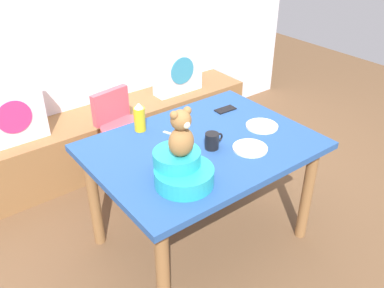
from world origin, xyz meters
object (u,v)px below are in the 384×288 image
at_px(highchair, 123,129).
at_px(dinner_plate_near, 262,126).
at_px(teddy_bear, 181,134).
at_px(dinner_plate_far, 250,148).
at_px(pillow_floral_right, 177,68).
at_px(ketchup_bottle, 139,118).
at_px(cell_phone, 225,110).
at_px(pillow_floral_left, 11,113).
at_px(infant_seat_teal, 182,170).
at_px(coffee_mug, 212,141).
at_px(dining_table, 202,158).

bearing_deg(highchair, dinner_plate_near, -58.48).
relative_size(teddy_bear, dinner_plate_far, 1.25).
bearing_deg(pillow_floral_right, ketchup_bottle, -136.39).
bearing_deg(teddy_bear, cell_phone, 33.81).
height_order(ketchup_bottle, dinner_plate_near, ketchup_bottle).
bearing_deg(dinner_plate_near, cell_phone, 94.58).
relative_size(pillow_floral_left, infant_seat_teal, 1.33).
xyz_separation_m(dinner_plate_far, cell_phone, (0.22, 0.46, -0.00)).
xyz_separation_m(pillow_floral_right, highchair, (-0.79, -0.42, -0.16)).
relative_size(infant_seat_teal, teddy_bear, 1.32).
relative_size(highchair, coffee_mug, 6.58).
relative_size(coffee_mug, cell_phone, 0.83).
relative_size(pillow_floral_left, cell_phone, 3.06).
bearing_deg(pillow_floral_right, dining_table, -119.63).
height_order(pillow_floral_right, highchair, pillow_floral_right).
height_order(teddy_bear, ketchup_bottle, teddy_bear).
bearing_deg(infant_seat_teal, pillow_floral_left, 106.56).
bearing_deg(coffee_mug, dinner_plate_near, 0.48).
relative_size(highchair, teddy_bear, 3.16).
xyz_separation_m(infant_seat_teal, cell_phone, (0.71, 0.48, -0.07)).
bearing_deg(pillow_floral_left, teddy_bear, -73.44).
bearing_deg(pillow_floral_right, teddy_bear, -124.93).
bearing_deg(pillow_floral_left, highchair, -33.06).
distance_m(pillow_floral_right, ketchup_bottle, 1.23).
distance_m(teddy_bear, dinner_plate_far, 0.56).
distance_m(highchair, dinner_plate_far, 1.06).
bearing_deg(coffee_mug, infant_seat_teal, -154.52).
bearing_deg(ketchup_bottle, pillow_floral_left, 122.51).
distance_m(pillow_floral_left, dinner_plate_far, 1.69).
bearing_deg(infant_seat_teal, teddy_bear, -90.00).
relative_size(pillow_floral_right, coffee_mug, 3.67).
relative_size(pillow_floral_left, teddy_bear, 1.76).
bearing_deg(pillow_floral_left, coffee_mug, -59.32).
height_order(teddy_bear, cell_phone, teddy_bear).
distance_m(ketchup_bottle, dinner_plate_far, 0.69).
xyz_separation_m(pillow_floral_right, teddy_bear, (-1.00, -1.43, 0.34)).
xyz_separation_m(dining_table, highchair, (-0.10, 0.79, -0.12)).
distance_m(dining_table, dinner_plate_far, 0.30).
relative_size(dining_table, teddy_bear, 5.15).
xyz_separation_m(pillow_floral_right, infant_seat_teal, (-1.00, -1.43, 0.13)).
bearing_deg(dinner_plate_near, pillow_floral_right, 78.32).
bearing_deg(coffee_mug, pillow_floral_left, 120.68).
xyz_separation_m(coffee_mug, dinner_plate_near, (0.41, 0.00, -0.04)).
distance_m(pillow_floral_left, teddy_bear, 1.53).
bearing_deg(highchair, infant_seat_teal, -101.84).
xyz_separation_m(pillow_floral_left, dinner_plate_far, (0.92, -1.42, 0.07)).
distance_m(dining_table, coffee_mug, 0.17).
bearing_deg(dining_table, dinner_plate_near, -8.96).
distance_m(dinner_plate_near, cell_phone, 0.32).
height_order(dinner_plate_far, cell_phone, dinner_plate_far).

